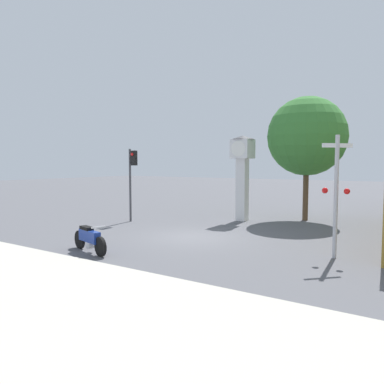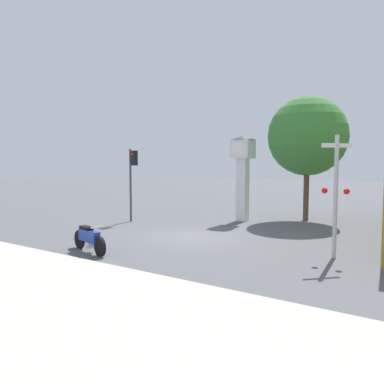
# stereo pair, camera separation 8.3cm
# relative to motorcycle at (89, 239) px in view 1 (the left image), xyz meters

# --- Properties ---
(ground_plane) EXTENTS (120.00, 120.00, 0.00)m
(ground_plane) POSITION_rel_motorcycle_xyz_m (1.56, 4.42, -0.49)
(ground_plane) COLOR #56565B
(sidewalk_strip) EXTENTS (36.00, 6.00, 0.10)m
(sidewalk_strip) POSITION_rel_motorcycle_xyz_m (1.56, -4.00, -0.44)
(sidewalk_strip) COLOR #BCB7A8
(sidewalk_strip) RESTS_ON ground_plane
(motorcycle) EXTENTS (2.27, 0.80, 1.02)m
(motorcycle) POSITION_rel_motorcycle_xyz_m (0.00, 0.00, 0.00)
(motorcycle) COLOR black
(motorcycle) RESTS_ON ground_plane
(clock_tower) EXTENTS (1.26, 1.26, 4.71)m
(clock_tower) POSITION_rel_motorcycle_xyz_m (1.28, 9.80, 2.64)
(clock_tower) COLOR white
(clock_tower) RESTS_ON ground_plane
(traffic_light) EXTENTS (0.50, 0.35, 3.98)m
(traffic_light) POSITION_rel_motorcycle_xyz_m (-3.57, 6.17, 2.25)
(traffic_light) COLOR #47474C
(traffic_light) RESTS_ON ground_plane
(railroad_crossing_signal) EXTENTS (0.90, 0.82, 4.13)m
(railroad_crossing_signal) POSITION_rel_motorcycle_xyz_m (7.51, 4.01, 1.75)
(railroad_crossing_signal) COLOR #B7B7BC
(railroad_crossing_signal) RESTS_ON ground_plane
(street_tree) EXTENTS (4.35, 4.35, 6.86)m
(street_tree) POSITION_rel_motorcycle_xyz_m (4.19, 11.87, 4.18)
(street_tree) COLOR brown
(street_tree) RESTS_ON ground_plane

